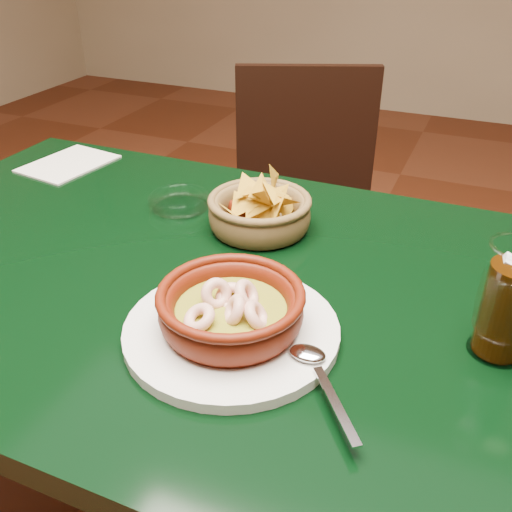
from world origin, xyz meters
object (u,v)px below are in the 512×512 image
at_px(dining_table, 185,314).
at_px(shrimp_plate, 232,315).
at_px(dining_chair, 305,221).
at_px(cola_drink, 508,302).
at_px(chip_basket, 260,212).

xyz_separation_m(dining_table, shrimp_plate, (0.15, -0.13, 0.13)).
bearing_deg(dining_chair, shrimp_plate, -78.41).
distance_m(dining_chair, cola_drink, 0.94).
distance_m(dining_chair, shrimp_plate, 0.90).
bearing_deg(dining_chair, dining_table, -88.48).
xyz_separation_m(dining_table, chip_basket, (0.07, 0.16, 0.13)).
height_order(shrimp_plate, cola_drink, cola_drink).
height_order(dining_chair, shrimp_plate, dining_chair).
bearing_deg(cola_drink, chip_basket, 155.37).
bearing_deg(shrimp_plate, chip_basket, 105.76).
xyz_separation_m(dining_table, dining_chair, (-0.02, 0.70, -0.16)).
bearing_deg(dining_chair, chip_basket, -80.70).
relative_size(shrimp_plate, cola_drink, 1.99).
xyz_separation_m(shrimp_plate, chip_basket, (-0.08, 0.29, -0.00)).
relative_size(dining_table, chip_basket, 5.62).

